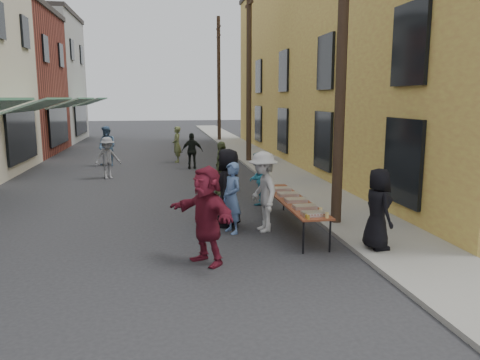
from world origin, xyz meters
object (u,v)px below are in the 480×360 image
object	(u,v)px
utility_pole_far	(219,80)
server	(378,209)
guest_front_c	(258,178)
utility_pole_mid	(249,71)
serving_table	(292,201)
guest_front_a	(228,188)
utility_pole_near	(342,43)
catering_tray_sausage	(314,214)

from	to	relation	value
utility_pole_far	server	distance (m)	26.41
guest_front_c	utility_pole_mid	bearing A→B (deg)	-159.66
serving_table	guest_front_c	bearing A→B (deg)	96.00
guest_front_a	serving_table	bearing A→B (deg)	89.00
utility_pole_mid	guest_front_c	world-z (taller)	utility_pole_mid
utility_pole_mid	guest_front_a	distance (m)	12.39
utility_pole_far	guest_front_a	xyz separation A→B (m)	(-2.70, -23.57, -3.52)
utility_pole_far	guest_front_c	xyz separation A→B (m)	(-1.47, -21.34, -3.70)
utility_pole_near	utility_pole_mid	world-z (taller)	same
utility_pole_near	utility_pole_far	distance (m)	24.00
utility_pole_far	catering_tray_sausage	distance (m)	26.03
utility_pole_mid	catering_tray_sausage	bearing A→B (deg)	-94.91
utility_pole_near	server	bearing A→B (deg)	-88.68
utility_pole_mid	serving_table	world-z (taller)	utility_pole_mid
utility_pole_mid	guest_front_a	size ratio (longest dim) A/B	4.57
utility_pole_mid	catering_tray_sausage	distance (m)	14.28
guest_front_c	catering_tray_sausage	bearing A→B (deg)	33.03
utility_pole_near	utility_pole_mid	distance (m)	12.00
utility_pole_near	utility_pole_far	bearing A→B (deg)	90.00
guest_front_a	server	world-z (taller)	guest_front_a
utility_pole_near	guest_front_a	size ratio (longest dim) A/B	4.57
utility_pole_near	serving_table	size ratio (longest dim) A/B	2.25
utility_pole_near	serving_table	world-z (taller)	utility_pole_near
utility_pole_near	guest_front_a	distance (m)	4.45
utility_pole_near	server	size ratio (longest dim) A/B	5.31
utility_pole_far	guest_front_c	distance (m)	21.71
catering_tray_sausage	guest_front_a	bearing A→B (deg)	125.02
serving_table	utility_pole_near	bearing A→B (deg)	4.43
utility_pole_mid	utility_pole_far	bearing A→B (deg)	90.00
utility_pole_mid	server	bearing A→B (deg)	-89.80
serving_table	server	world-z (taller)	server
utility_pole_near	server	distance (m)	4.16
utility_pole_mid	utility_pole_near	bearing A→B (deg)	-90.00
utility_pole_far	guest_front_c	bearing A→B (deg)	-93.94
guest_front_a	guest_front_c	size ratio (longest dim) A/B	1.22
serving_table	guest_front_c	size ratio (longest dim) A/B	2.49
utility_pole_mid	guest_front_c	xyz separation A→B (m)	(-1.47, -9.34, -3.70)
catering_tray_sausage	serving_table	bearing A→B (deg)	90.00
catering_tray_sausage	guest_front_c	xyz separation A→B (m)	(-0.29, 4.40, 0.01)
catering_tray_sausage	guest_front_a	xyz separation A→B (m)	(-1.52, 2.17, 0.19)
serving_table	guest_front_a	xyz separation A→B (m)	(-1.52, 0.52, 0.27)
utility_pole_far	guest_front_c	size ratio (longest dim) A/B	5.59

